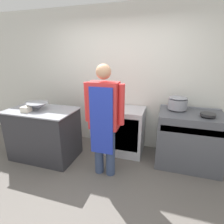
{
  "coord_description": "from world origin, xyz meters",
  "views": [
    {
      "loc": [
        0.84,
        -1.64,
        1.82
      ],
      "look_at": [
        0.04,
        0.93,
        0.94
      ],
      "focal_mm": 28.0,
      "sensor_mm": 36.0,
      "label": 1
    }
  ],
  "objects_px": {
    "person_cook": "(104,117)",
    "fridge_unit": "(125,131)",
    "saute_pan": "(208,115)",
    "mixing_bowl": "(38,106)",
    "stock_pot": "(178,103)",
    "stove": "(188,139)",
    "plastic_tub": "(26,109)"
  },
  "relations": [
    {
      "from": "mixing_bowl",
      "to": "saute_pan",
      "type": "bearing_deg",
      "value": 8.51
    },
    {
      "from": "stove",
      "to": "mixing_bowl",
      "type": "relative_size",
      "value": 2.79
    },
    {
      "from": "mixing_bowl",
      "to": "stock_pot",
      "type": "bearing_deg",
      "value": 15.84
    },
    {
      "from": "saute_pan",
      "to": "fridge_unit",
      "type": "bearing_deg",
      "value": 171.11
    },
    {
      "from": "mixing_bowl",
      "to": "stock_pot",
      "type": "xyz_separation_m",
      "value": [
        2.31,
        0.66,
        0.08
      ]
    },
    {
      "from": "saute_pan",
      "to": "stove",
      "type": "bearing_deg",
      "value": 149.04
    },
    {
      "from": "fridge_unit",
      "to": "person_cook",
      "type": "xyz_separation_m",
      "value": [
        -0.16,
        -0.76,
        0.53
      ]
    },
    {
      "from": "fridge_unit",
      "to": "mixing_bowl",
      "type": "relative_size",
      "value": 2.41
    },
    {
      "from": "mixing_bowl",
      "to": "saute_pan",
      "type": "xyz_separation_m",
      "value": [
        2.74,
        0.41,
        -0.01
      ]
    },
    {
      "from": "fridge_unit",
      "to": "stock_pot",
      "type": "bearing_deg",
      "value": 2.61
    },
    {
      "from": "person_cook",
      "to": "mixing_bowl",
      "type": "bearing_deg",
      "value": 173.48
    },
    {
      "from": "fridge_unit",
      "to": "person_cook",
      "type": "distance_m",
      "value": 0.94
    },
    {
      "from": "stock_pot",
      "to": "fridge_unit",
      "type": "bearing_deg",
      "value": -177.39
    },
    {
      "from": "fridge_unit",
      "to": "saute_pan",
      "type": "relative_size",
      "value": 3.98
    },
    {
      "from": "fridge_unit",
      "to": "stock_pot",
      "type": "height_order",
      "value": "stock_pot"
    },
    {
      "from": "plastic_tub",
      "to": "stock_pot",
      "type": "bearing_deg",
      "value": 18.61
    },
    {
      "from": "fridge_unit",
      "to": "saute_pan",
      "type": "distance_m",
      "value": 1.43
    },
    {
      "from": "stove",
      "to": "fridge_unit",
      "type": "distance_m",
      "value": 1.11
    },
    {
      "from": "stove",
      "to": "fridge_unit",
      "type": "height_order",
      "value": "stove"
    },
    {
      "from": "stove",
      "to": "fridge_unit",
      "type": "relative_size",
      "value": 1.16
    },
    {
      "from": "plastic_tub",
      "to": "mixing_bowl",
      "type": "bearing_deg",
      "value": 55.73
    },
    {
      "from": "person_cook",
      "to": "mixing_bowl",
      "type": "relative_size",
      "value": 4.73
    },
    {
      "from": "saute_pan",
      "to": "stock_pot",
      "type": "bearing_deg",
      "value": 150.33
    },
    {
      "from": "person_cook",
      "to": "saute_pan",
      "type": "relative_size",
      "value": 7.78
    },
    {
      "from": "mixing_bowl",
      "to": "plastic_tub",
      "type": "distance_m",
      "value": 0.19
    },
    {
      "from": "fridge_unit",
      "to": "plastic_tub",
      "type": "relative_size",
      "value": 6.6
    },
    {
      "from": "stove",
      "to": "fridge_unit",
      "type": "xyz_separation_m",
      "value": [
        -1.11,
        0.08,
        -0.03
      ]
    },
    {
      "from": "person_cook",
      "to": "fridge_unit",
      "type": "bearing_deg",
      "value": 78.37
    },
    {
      "from": "stove",
      "to": "stock_pot",
      "type": "relative_size",
      "value": 3.25
    },
    {
      "from": "fridge_unit",
      "to": "mixing_bowl",
      "type": "bearing_deg",
      "value": -156.7
    },
    {
      "from": "fridge_unit",
      "to": "plastic_tub",
      "type": "bearing_deg",
      "value": -153.27
    },
    {
      "from": "stove",
      "to": "plastic_tub",
      "type": "distance_m",
      "value": 2.78
    }
  ]
}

